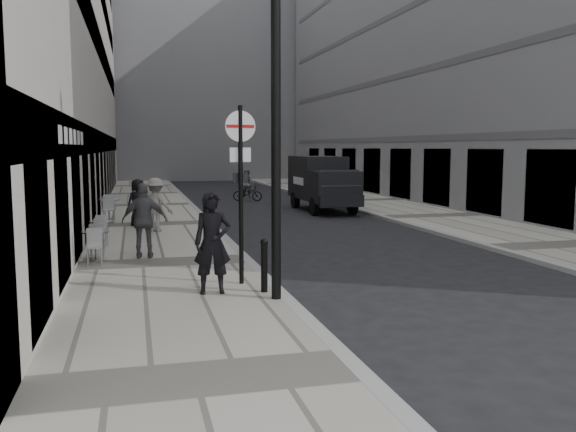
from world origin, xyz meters
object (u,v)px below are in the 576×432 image
cyclist (248,189)px  walking_man (213,243)px  sign_post (241,171)px  panel_van (321,180)px  lamppost (276,90)px

cyclist → walking_man: bearing=-79.6°
sign_post → cyclist: sign_post is taller
sign_post → cyclist: size_ratio=2.10×
walking_man → panel_van: bearing=68.4°
walking_man → lamppost: 3.06m
panel_van → cyclist: 6.27m
lamppost → cyclist: (3.40, 21.49, -3.20)m
walking_man → lamppost: lamppost is taller
walking_man → lamppost: bearing=-30.8°
sign_post → panel_van: bearing=61.7°
lamppost → cyclist: lamppost is taller
sign_post → lamppost: size_ratio=0.53×
panel_van → walking_man: bearing=-114.0°
panel_van → cyclist: size_ratio=3.08×
lamppost → walking_man: bearing=146.5°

